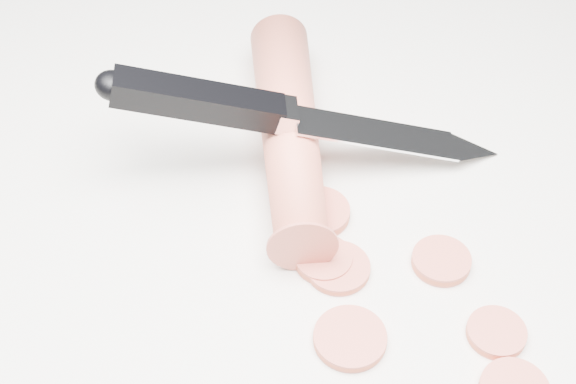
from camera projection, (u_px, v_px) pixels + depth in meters
name	position (u px, v px, depth m)	size (l,w,h in m)	color
ground	(354.00, 233.00, 0.50)	(2.40, 2.40, 0.00)	silver
carrot	(289.00, 129.00, 0.53)	(0.04, 0.04, 0.20)	#DE5B44
carrot_slice_0	(324.00, 260.00, 0.48)	(0.03, 0.03, 0.01)	#C25040
carrot_slice_1	(338.00, 268.00, 0.48)	(0.04, 0.04, 0.01)	#C25040
carrot_slice_2	(350.00, 338.00, 0.45)	(0.04, 0.04, 0.01)	#C25040
carrot_slice_3	(496.00, 333.00, 0.45)	(0.03, 0.03, 0.01)	#C25040
carrot_slice_4	(441.00, 261.00, 0.48)	(0.04, 0.04, 0.01)	#C25040
carrot_slice_5	(318.00, 212.00, 0.51)	(0.04, 0.04, 0.01)	#C25040
kitchen_knife	(309.00, 115.00, 0.51)	(0.26, 0.10, 0.09)	silver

